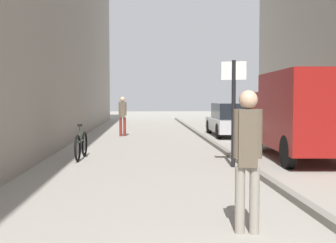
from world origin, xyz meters
TOP-DOWN VIEW (x-y plane):
  - ground_plane at (0.00, 12.00)m, footprint 80.00×80.00m
  - kerb_strip at (1.58, 12.00)m, footprint 0.16×40.00m
  - pedestrian_main_foreground at (0.40, 3.66)m, footprint 0.35×0.23m
  - pedestrian_mid_block at (-1.84, 17.27)m, footprint 0.34×0.23m
  - delivery_van at (3.54, 10.09)m, footprint 2.25×5.14m
  - parked_car at (3.02, 17.25)m, footprint 1.88×4.22m
  - street_sign_post at (1.29, 8.73)m, footprint 0.58×0.20m
  - bicycle_leaning at (-2.63, 10.31)m, footprint 0.11×1.77m

SIDE VIEW (x-z plane):
  - ground_plane at x=0.00m, z-range 0.00..0.00m
  - kerb_strip at x=1.58m, z-range 0.00..0.12m
  - bicycle_leaning at x=-2.63m, z-range -0.11..0.87m
  - parked_car at x=3.02m, z-range -0.01..1.44m
  - pedestrian_mid_block at x=-1.84m, z-range 0.13..1.88m
  - pedestrian_main_foreground at x=0.40m, z-range 0.14..1.92m
  - delivery_van at x=3.54m, z-range 0.09..2.47m
  - street_sign_post at x=1.29m, z-range 0.25..2.85m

